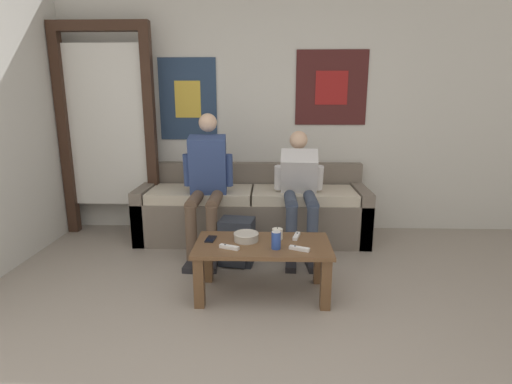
{
  "coord_description": "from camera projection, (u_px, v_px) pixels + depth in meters",
  "views": [
    {
      "loc": [
        0.07,
        -1.43,
        1.44
      ],
      "look_at": [
        -0.04,
        1.72,
        0.68
      ],
      "focal_mm": 28.0,
      "sensor_mm": 36.0,
      "label": 1
    }
  ],
  "objects": [
    {
      "name": "coffee_table",
      "position": [
        263.0,
        254.0,
        2.91
      ],
      "size": [
        0.98,
        0.51,
        0.4
      ],
      "color": "brown",
      "rests_on": "ground_plane"
    },
    {
      "name": "wall_back",
      "position": [
        263.0,
        112.0,
        4.23
      ],
      "size": [
        10.0,
        0.07,
        2.55
      ],
      "color": "silver",
      "rests_on": "ground_plane"
    },
    {
      "name": "game_controller_near_left",
      "position": [
        229.0,
        247.0,
        2.78
      ],
      "size": [
        0.15,
        0.08,
        0.03
      ],
      "color": "white",
      "rests_on": "coffee_table"
    },
    {
      "name": "drink_can_blue",
      "position": [
        276.0,
        240.0,
        2.78
      ],
      "size": [
        0.07,
        0.07,
        0.12
      ],
      "color": "#28479E",
      "rests_on": "coffee_table"
    },
    {
      "name": "cell_phone",
      "position": [
        211.0,
        239.0,
        2.96
      ],
      "size": [
        0.08,
        0.14,
        0.01
      ],
      "color": "black",
      "rests_on": "coffee_table"
    },
    {
      "name": "game_controller_near_right",
      "position": [
        299.0,
        249.0,
        2.76
      ],
      "size": [
        0.15,
        0.09,
        0.03
      ],
      "color": "white",
      "rests_on": "coffee_table"
    },
    {
      "name": "person_seated_teen",
      "position": [
        300.0,
        187.0,
        3.7
      ],
      "size": [
        0.47,
        0.92,
        1.11
      ],
      "color": "#384256",
      "rests_on": "ground_plane"
    },
    {
      "name": "person_seated_adult",
      "position": [
        207.0,
        179.0,
        3.67
      ],
      "size": [
        0.47,
        0.82,
        1.28
      ],
      "color": "brown",
      "rests_on": "ground_plane"
    },
    {
      "name": "game_controller_far_center",
      "position": [
        296.0,
        236.0,
        3.0
      ],
      "size": [
        0.07,
        0.15,
        0.03
      ],
      "color": "white",
      "rests_on": "coffee_table"
    },
    {
      "name": "pillar_candle",
      "position": [
        277.0,
        234.0,
        2.97
      ],
      "size": [
        0.08,
        0.08,
        0.09
      ],
      "color": "silver",
      "rests_on": "coffee_table"
    },
    {
      "name": "couch",
      "position": [
        252.0,
        211.0,
        4.11
      ],
      "size": [
        2.3,
        0.71,
        0.74
      ],
      "color": "#70665B",
      "rests_on": "ground_plane"
    },
    {
      "name": "door_frame",
      "position": [
        107.0,
        120.0,
        4.09
      ],
      "size": [
        1.0,
        0.1,
        2.15
      ],
      "color": "#382319",
      "rests_on": "ground_plane"
    },
    {
      "name": "ceramic_bowl",
      "position": [
        246.0,
        236.0,
        2.94
      ],
      "size": [
        0.19,
        0.19,
        0.06
      ],
      "color": "#B7B2A8",
      "rests_on": "coffee_table"
    },
    {
      "name": "backpack",
      "position": [
        237.0,
        243.0,
        3.48
      ],
      "size": [
        0.32,
        0.29,
        0.4
      ],
      "color": "#282D38",
      "rests_on": "ground_plane"
    }
  ]
}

